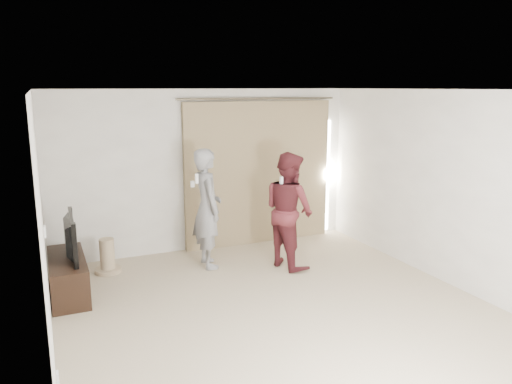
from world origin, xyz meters
TOP-DOWN VIEW (x-y plane):
  - floor at (0.00, 0.00)m, footprint 5.50×5.50m
  - wall_back at (0.00, 2.75)m, footprint 5.00×0.04m
  - wall_left at (-2.50, -0.00)m, footprint 0.04×5.50m
  - ceiling at (0.00, 0.00)m, footprint 5.00×5.50m
  - curtain at (0.91, 2.68)m, footprint 2.80×0.11m
  - tv_console at (-2.27, 1.61)m, footprint 0.44×1.28m
  - tv at (-2.27, 1.61)m, footprint 0.14×0.97m
  - scratching_post at (-1.70, 2.21)m, footprint 0.38×0.38m
  - person_man at (-0.28, 1.90)m, footprint 0.44×0.66m
  - person_woman at (0.82, 1.43)m, footprint 0.80×0.95m

SIDE VIEW (x-z plane):
  - floor at x=0.00m, z-range 0.00..0.00m
  - scratching_post at x=-1.70m, z-range -0.05..0.46m
  - tv_console at x=-2.27m, z-range 0.00..0.49m
  - tv at x=-2.27m, z-range 0.49..1.05m
  - person_woman at x=0.82m, z-range 0.00..1.71m
  - person_man at x=-0.28m, z-range 0.00..1.77m
  - curtain at x=0.91m, z-range -0.02..2.43m
  - wall_left at x=-2.50m, z-range 0.00..2.60m
  - wall_back at x=0.00m, z-range 0.00..2.60m
  - ceiling at x=0.00m, z-range 2.60..2.60m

